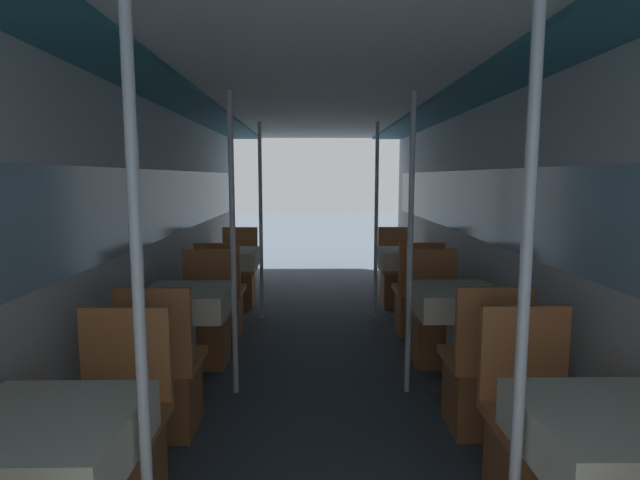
{
  "coord_description": "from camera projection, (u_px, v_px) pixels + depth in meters",
  "views": [
    {
      "loc": [
        -0.06,
        -0.89,
        1.51
      ],
      "look_at": [
        -0.01,
        2.86,
        1.03
      ],
      "focal_mm": 28.0,
      "sensor_mm": 36.0,
      "label": 1
    }
  ],
  "objects": [
    {
      "name": "chair_left_near_1",
      "position": [
        165.0,
        386.0,
        2.93
      ],
      "size": [
        0.42,
        0.42,
        0.91
      ],
      "color": "#9C5B31",
      "rests_on": "ground_plane"
    },
    {
      "name": "chair_right_far_0",
      "position": [
        535.0,
        451.0,
        2.23
      ],
      "size": [
        0.42,
        0.42,
        0.91
      ],
      "rotation": [
        0.0,
        0.0,
        3.14
      ],
      "color": "#9C5B31",
      "rests_on": "ground_plane"
    },
    {
      "name": "support_pole_left_0",
      "position": [
        140.0,
        328.0,
        1.56
      ],
      "size": [
        0.04,
        0.04,
        2.07
      ],
      "color": "silver",
      "rests_on": "ground_plane"
    },
    {
      "name": "chair_left_far_0",
      "position": [
        117.0,
        454.0,
        2.2
      ],
      "size": [
        0.42,
        0.42,
        0.91
      ],
      "rotation": [
        0.0,
        0.0,
        3.14
      ],
      "color": "#9C5B31",
      "rests_on": "ground_plane"
    },
    {
      "name": "dining_table_left_2",
      "position": [
        230.0,
        262.0,
        5.26
      ],
      "size": [
        0.58,
        0.58,
        0.74
      ],
      "color": "#4C4C51",
      "rests_on": "ground_plane"
    },
    {
      "name": "chair_left_far_2",
      "position": [
        239.0,
        282.0,
        5.85
      ],
      "size": [
        0.42,
        0.42,
        0.91
      ],
      "rotation": [
        0.0,
        0.0,
        3.14
      ],
      "color": "#9C5B31",
      "rests_on": "ground_plane"
    },
    {
      "name": "chair_right_far_1",
      "position": [
        435.0,
        328.0,
        4.06
      ],
      "size": [
        0.42,
        0.42,
        0.91
      ],
      "rotation": [
        0.0,
        0.0,
        3.14
      ],
      "color": "#9C5B31",
      "rests_on": "ground_plane"
    },
    {
      "name": "support_pole_right_1",
      "position": [
        410.0,
        246.0,
        3.41
      ],
      "size": [
        0.04,
        0.04,
        2.07
      ],
      "color": "silver",
      "rests_on": "ground_plane"
    },
    {
      "name": "chair_left_near_2",
      "position": [
        222.0,
        306.0,
        4.75
      ],
      "size": [
        0.42,
        0.42,
        0.91
      ],
      "color": "#9C5B31",
      "rests_on": "ground_plane"
    },
    {
      "name": "chair_right_near_1",
      "position": [
        480.0,
        384.0,
        2.95
      ],
      "size": [
        0.42,
        0.42,
        0.91
      ],
      "color": "#9C5B31",
      "rests_on": "ground_plane"
    },
    {
      "name": "wall_right",
      "position": [
        497.0,
        237.0,
        3.67
      ],
      "size": [
        0.05,
        8.25,
        2.07
      ],
      "color": "silver",
      "rests_on": "ground_plane"
    },
    {
      "name": "chair_right_near_2",
      "position": [
        416.0,
        305.0,
        4.78
      ],
      "size": [
        0.42,
        0.42,
        0.91
      ],
      "color": "#9C5B31",
      "rests_on": "ground_plane"
    },
    {
      "name": "ceiling_panel",
      "position": [
        321.0,
        91.0,
        3.52
      ],
      "size": [
        2.6,
        8.25,
        0.07
      ],
      "color": "silver",
      "rests_on": "wall_left"
    },
    {
      "name": "support_pole_left_1",
      "position": [
        233.0,
        247.0,
        3.39
      ],
      "size": [
        0.04,
        0.04,
        2.07
      ],
      "color": "silver",
      "rests_on": "ground_plane"
    },
    {
      "name": "support_pole_right_0",
      "position": [
        523.0,
        326.0,
        1.58
      ],
      "size": [
        0.04,
        0.04,
        2.07
      ],
      "color": "silver",
      "rests_on": "ground_plane"
    },
    {
      "name": "dining_table_right_0",
      "position": [
        615.0,
        451.0,
        1.64
      ],
      "size": [
        0.58,
        0.58,
        0.74
      ],
      "color": "#4C4C51",
      "rests_on": "ground_plane"
    },
    {
      "name": "dining_table_right_2",
      "position": [
        406.0,
        262.0,
        5.29
      ],
      "size": [
        0.58,
        0.58,
        0.74
      ],
      "color": "#4C4C51",
      "rests_on": "ground_plane"
    },
    {
      "name": "wall_left",
      "position": [
        143.0,
        238.0,
        3.63
      ],
      "size": [
        0.05,
        8.25,
        2.07
      ],
      "color": "silver",
      "rests_on": "ground_plane"
    },
    {
      "name": "chair_right_far_2",
      "position": [
        397.0,
        281.0,
        5.88
      ],
      "size": [
        0.42,
        0.42,
        0.91
      ],
      "rotation": [
        0.0,
        0.0,
        3.14
      ],
      "color": "#9C5B31",
      "rests_on": "ground_plane"
    },
    {
      "name": "support_pole_left_2",
      "position": [
        261.0,
        222.0,
        5.21
      ],
      "size": [
        0.04,
        0.04,
        2.07
      ],
      "color": "silver",
      "rests_on": "ground_plane"
    },
    {
      "name": "dining_table_left_0",
      "position": [
        45.0,
        455.0,
        1.61
      ],
      "size": [
        0.58,
        0.58,
        0.74
      ],
      "color": "#4C4C51",
      "rests_on": "ground_plane"
    },
    {
      "name": "support_pole_right_2",
      "position": [
        376.0,
        222.0,
        5.23
      ],
      "size": [
        0.04,
        0.04,
        2.07
      ],
      "color": "silver",
      "rests_on": "ground_plane"
    },
    {
      "name": "dining_table_left_1",
      "position": [
        187.0,
        308.0,
        3.44
      ],
      "size": [
        0.58,
        0.58,
        0.74
      ],
      "color": "#4C4C51",
      "rests_on": "ground_plane"
    },
    {
      "name": "dining_table_right_1",
      "position": [
        456.0,
        307.0,
        3.46
      ],
      "size": [
        0.58,
        0.58,
        0.74
      ],
      "color": "#4C4C51",
      "rests_on": "ground_plane"
    },
    {
      "name": "chair_left_far_1",
      "position": [
        205.0,
        329.0,
        4.03
      ],
      "size": [
        0.42,
        0.42,
        0.91
      ],
      "rotation": [
        0.0,
        0.0,
        3.14
      ],
      "color": "#9C5B31",
      "rests_on": "ground_plane"
    }
  ]
}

